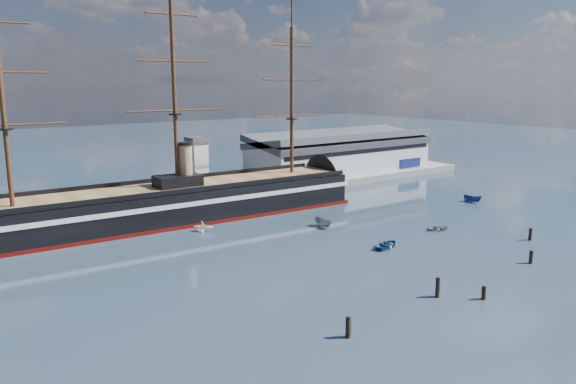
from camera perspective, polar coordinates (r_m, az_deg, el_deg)
ground at (r=117.08m, az=-2.69°, el=-4.12°), size 600.00×600.00×0.00m
quay at (r=151.98m, az=-7.20°, el=-0.59°), size 180.00×18.00×2.00m
warehouse at (r=181.79m, az=5.37°, el=3.96°), size 63.00×21.00×11.60m
quay_tower at (r=144.37m, az=-9.12°, el=2.66°), size 5.00×5.00×15.00m
warship at (r=127.14m, az=-12.57°, el=-1.26°), size 113.21×20.02×53.94m
motorboat_b at (r=108.13m, az=10.01°, el=-5.60°), size 2.29×4.02×1.77m
motorboat_c at (r=121.22m, az=3.59°, el=-3.58°), size 6.15×2.39×2.44m
motorboat_d at (r=119.06m, az=-8.58°, el=-3.97°), size 6.72×6.82×2.45m
motorboat_e at (r=122.76m, az=15.03°, el=-3.77°), size 2.16×3.13×1.36m
motorboat_f at (r=153.10m, az=18.20°, el=-0.98°), size 5.95×3.43×2.24m
piling_near_left at (r=71.69m, az=6.10°, el=-14.50°), size 0.64×0.64×3.51m
piling_near_mid at (r=87.20m, az=19.22°, el=-10.27°), size 0.64×0.64×2.78m
piling_near_right at (r=106.35m, az=23.41°, el=-6.67°), size 0.64×0.64×3.03m
piling_far_right at (r=121.24m, az=23.35°, el=-4.51°), size 0.64×0.64×3.16m
piling_extra at (r=86.12m, az=14.91°, el=-10.28°), size 0.64×0.64×3.77m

